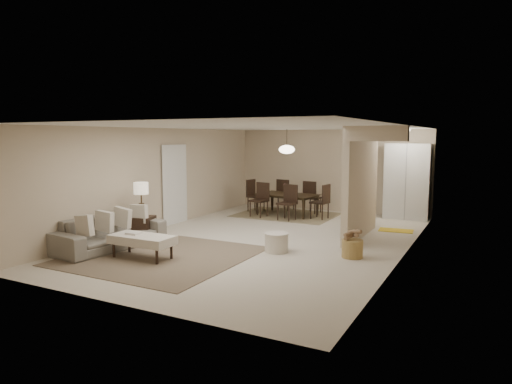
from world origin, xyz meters
The scene contains 22 objects.
floor centered at (0.00, 0.00, 0.00)m, with size 9.00×9.00×0.00m, color beige.
ceiling centered at (0.00, 0.00, 2.50)m, with size 9.00×9.00×0.00m, color white.
back_wall centered at (0.00, 4.50, 1.25)m, with size 6.00×6.00×0.00m, color #C7B396.
left_wall centered at (-3.00, 0.00, 1.25)m, with size 9.00×9.00×0.00m, color #C7B396.
right_wall centered at (3.00, 0.00, 1.25)m, with size 9.00×9.00×0.00m, color #C7B396.
partition centered at (1.80, 1.25, 1.25)m, with size 0.15×2.50×2.50m, color #C7B396.
doorway centered at (-2.97, 0.60, 1.02)m, with size 0.04×0.90×2.04m, color black.
pantry_cabinet centered at (2.35, 4.15, 1.05)m, with size 1.20×0.55×2.10m, color silver.
flush_light centered at (2.30, 3.20, 2.46)m, with size 0.44×0.44×0.05m, color white.
living_rug centered at (-1.15, -2.21, 0.01)m, with size 3.20×3.20×0.01m, color brown.
sofa centered at (-2.45, -2.21, 0.34)m, with size 0.90×2.31×0.67m, color slate.
ottoman_bench centered at (-1.35, -2.51, 0.36)m, with size 1.25×0.59×0.45m.
side_table centered at (-2.40, -1.32, 0.27)m, with size 0.48×0.48×0.53m, color black.
table_lamp centered at (-2.40, -1.32, 1.09)m, with size 0.32×0.32×0.76m.
round_pouf centered at (0.69, -0.88, 0.19)m, with size 0.49×0.49×0.38m, color beige.
wicker_basket centered at (2.15, -0.61, 0.17)m, with size 0.40×0.40×0.34m, color olive.
dining_rug centered at (-0.87, 3.15, 0.01)m, with size 2.80×2.10×0.01m, color #817150.
dining_table centered at (-0.87, 3.15, 0.31)m, with size 1.76×0.98×0.62m, color black.
dining_chairs centered at (-0.87, 3.15, 0.49)m, with size 2.66×2.08×0.98m.
vase centered at (-0.87, 3.15, 0.69)m, with size 0.13×0.13×0.14m, color white.
yellow_mat centered at (2.42, 2.34, 0.01)m, with size 0.81×0.49×0.01m, color gold.
pendant_light centered at (-0.87, 3.15, 1.92)m, with size 0.46×0.46×0.71m.
Camera 1 is at (4.44, -8.97, 2.29)m, focal length 32.00 mm.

